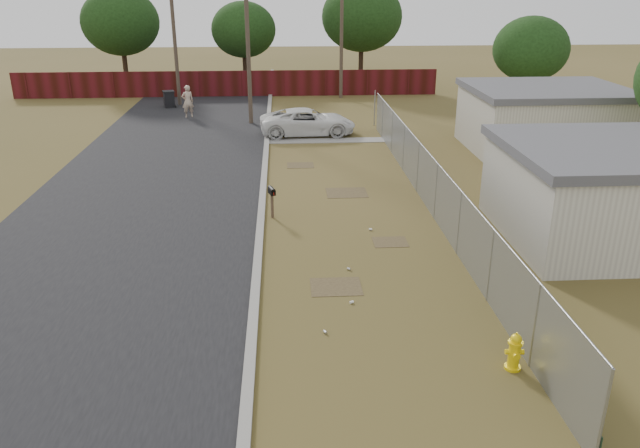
{
  "coord_description": "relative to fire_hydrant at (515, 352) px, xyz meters",
  "views": [
    {
      "loc": [
        -2.17,
        -20.22,
        7.89
      ],
      "look_at": [
        -1.12,
        -3.06,
        1.1
      ],
      "focal_mm": 35.0,
      "sensor_mm": 36.0,
      "label": 1
    }
  ],
  "objects": [
    {
      "name": "pickup_truck",
      "position": [
        -3.51,
        21.97,
        0.29
      ],
      "size": [
        5.23,
        2.65,
        1.42
      ],
      "primitive_type": "imported",
      "rotation": [
        0.0,
        0.0,
        1.63
      ],
      "color": "white",
      "rests_on": "ground"
    },
    {
      "name": "fire_hydrant",
      "position": [
        0.0,
        0.0,
        0.0
      ],
      "size": [
        0.41,
        0.41,
        0.89
      ],
      "color": "yellow",
      "rests_on": "ground"
    },
    {
      "name": "trash_bin",
      "position": [
        -12.24,
        30.21,
        0.13
      ],
      "size": [
        0.9,
        0.88,
        1.08
      ],
      "color": "black",
      "rests_on": "ground"
    },
    {
      "name": "utility_poles",
      "position": [
        -6.37,
        29.74,
        4.28
      ],
      "size": [
        12.6,
        8.24,
        9.0
      ],
      "color": "brown",
      "rests_on": "ground"
    },
    {
      "name": "pedestrian",
      "position": [
        -10.55,
        26.93,
        0.55
      ],
      "size": [
        0.82,
        0.67,
        1.95
      ],
      "primitive_type": "imported",
      "rotation": [
        0.0,
        0.0,
        3.47
      ],
      "color": "#CAAD94",
      "rests_on": "ground"
    },
    {
      "name": "horizon_trees",
      "position": [
        -1.86,
        32.63,
        4.21
      ],
      "size": [
        33.32,
        31.94,
        7.78
      ],
      "color": "#332317",
      "rests_on": "ground"
    },
    {
      "name": "street",
      "position": [
        -9.46,
        17.12,
        -0.4
      ],
      "size": [
        15.1,
        60.0,
        0.12
      ],
      "color": "black",
      "rests_on": "ground"
    },
    {
      "name": "ground",
      "position": [
        -2.7,
        9.07,
        -0.42
      ],
      "size": [
        120.0,
        120.0,
        0.0
      ],
      "primitive_type": "plane",
      "color": "brown",
      "rests_on": "ground"
    },
    {
      "name": "houses",
      "position": [
        7.0,
        12.2,
        1.14
      ],
      "size": [
        9.3,
        17.24,
        3.1
      ],
      "color": "beige",
      "rests_on": "ground"
    },
    {
      "name": "mailbox",
      "position": [
        -5.3,
        9.52,
        0.47
      ],
      "size": [
        0.29,
        0.49,
        1.13
      ],
      "color": "brown",
      "rests_on": "ground"
    },
    {
      "name": "chainlink_fence",
      "position": [
        0.42,
        10.09,
        0.38
      ],
      "size": [
        0.1,
        27.06,
        2.02
      ],
      "color": "gray",
      "rests_on": "ground"
    },
    {
      "name": "scattered_litter",
      "position": [
        -3.04,
        4.5,
        -0.38
      ],
      "size": [
        2.08,
        6.54,
        0.07
      ],
      "color": "white",
      "rests_on": "ground"
    },
    {
      "name": "privacy_fence",
      "position": [
        -8.7,
        34.07,
        0.48
      ],
      "size": [
        30.0,
        0.12,
        1.8
      ],
      "primitive_type": "cube",
      "color": "#4F1115",
      "rests_on": "ground"
    }
  ]
}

